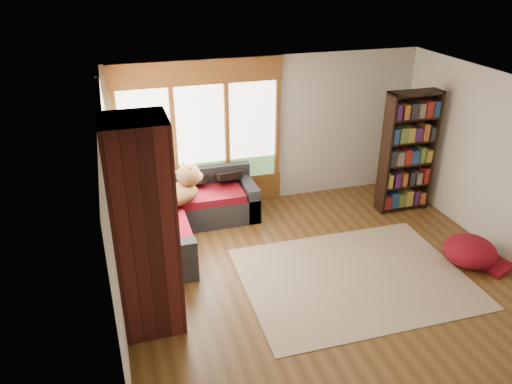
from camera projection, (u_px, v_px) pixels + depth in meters
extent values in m
plane|color=#543617|center=(322.00, 272.00, 7.10)|extent=(5.50, 5.50, 0.00)
plane|color=white|center=(335.00, 92.00, 5.97)|extent=(5.50, 5.50, 0.00)
cube|color=silver|center=(269.00, 131.00, 8.69)|extent=(5.50, 0.04, 2.60)
cube|color=silver|center=(445.00, 307.00, 4.38)|extent=(5.50, 0.04, 2.60)
cube|color=silver|center=(111.00, 219.00, 5.82)|extent=(0.04, 5.00, 2.60)
cube|color=silver|center=(501.00, 167.00, 7.25)|extent=(0.04, 5.00, 2.60)
cube|color=brown|center=(201.00, 135.00, 8.33)|extent=(2.82, 0.10, 1.90)
cube|color=white|center=(201.00, 135.00, 8.33)|extent=(2.54, 0.09, 1.62)
cube|color=brown|center=(110.00, 175.00, 6.84)|extent=(0.10, 2.62, 1.90)
cube|color=white|center=(110.00, 175.00, 6.84)|extent=(0.09, 2.36, 1.62)
cube|color=#708050|center=(107.00, 129.00, 7.39)|extent=(0.03, 0.72, 0.90)
cube|color=#471914|center=(145.00, 229.00, 5.61)|extent=(0.70, 0.70, 2.60)
cube|color=#26262A|center=(183.00, 211.00, 8.35)|extent=(2.20, 0.90, 0.42)
cube|color=#26262A|center=(178.00, 181.00, 8.47)|extent=(2.20, 0.20, 0.38)
cube|color=#26262A|center=(240.00, 198.00, 8.57)|extent=(0.20, 0.90, 0.60)
cube|color=maroon|center=(177.00, 200.00, 8.10)|extent=(1.90, 0.66, 0.12)
cube|color=#26262A|center=(147.00, 235.00, 7.62)|extent=(0.90, 2.20, 0.42)
cube|color=#26262A|center=(121.00, 215.00, 7.35)|extent=(0.20, 2.20, 0.38)
cube|color=#26262A|center=(154.00, 266.00, 6.71)|extent=(0.90, 0.20, 0.60)
cube|color=maroon|center=(156.00, 230.00, 7.23)|extent=(0.66, 1.20, 0.12)
cube|color=maroon|center=(149.00, 202.00, 8.05)|extent=(0.66, 0.66, 0.12)
cube|color=silver|center=(354.00, 277.00, 6.98)|extent=(3.10, 2.39, 0.01)
cube|color=black|center=(430.00, 150.00, 8.56)|extent=(0.04, 0.30, 2.11)
cube|color=black|center=(385.00, 155.00, 8.33)|extent=(0.04, 0.30, 2.11)
cube|color=black|center=(403.00, 150.00, 8.57)|extent=(0.90, 0.02, 2.11)
cube|color=black|center=(400.00, 205.00, 8.87)|extent=(0.82, 0.28, 0.03)
cube|color=black|center=(403.00, 184.00, 8.70)|extent=(0.82, 0.28, 0.03)
cube|color=black|center=(406.00, 163.00, 8.53)|extent=(0.82, 0.28, 0.03)
cube|color=black|center=(409.00, 141.00, 8.35)|extent=(0.82, 0.28, 0.03)
cube|color=black|center=(413.00, 118.00, 8.18)|extent=(0.82, 0.28, 0.03)
cube|color=black|center=(416.00, 94.00, 8.01)|extent=(0.82, 0.28, 0.03)
cube|color=#726659|center=(408.00, 153.00, 8.43)|extent=(0.78, 0.22, 1.95)
ellipsoid|color=maroon|center=(470.00, 250.00, 7.23)|extent=(0.76, 0.76, 0.41)
ellipsoid|color=brown|center=(170.00, 192.00, 7.71)|extent=(1.05, 0.84, 0.31)
sphere|color=brown|center=(189.00, 178.00, 7.82)|extent=(0.47, 0.47, 0.37)
cone|color=brown|center=(185.00, 170.00, 7.73)|extent=(0.17, 0.17, 0.16)
ellipsoid|color=black|center=(148.00, 218.00, 7.08)|extent=(0.66, 0.80, 0.23)
sphere|color=black|center=(139.00, 204.00, 7.21)|extent=(0.36, 0.36, 0.28)
cone|color=black|center=(140.00, 199.00, 7.13)|extent=(0.13, 0.13, 0.12)
cube|color=black|center=(220.00, 171.00, 8.47)|extent=(0.45, 0.12, 0.45)
cube|color=black|center=(185.00, 175.00, 8.32)|extent=(0.45, 0.12, 0.45)
cube|color=black|center=(129.00, 194.00, 7.68)|extent=(0.45, 0.12, 0.45)
cube|color=black|center=(135.00, 228.00, 6.73)|extent=(0.45, 0.12, 0.45)
cube|color=maroon|center=(148.00, 180.00, 8.16)|extent=(0.42, 0.12, 0.42)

